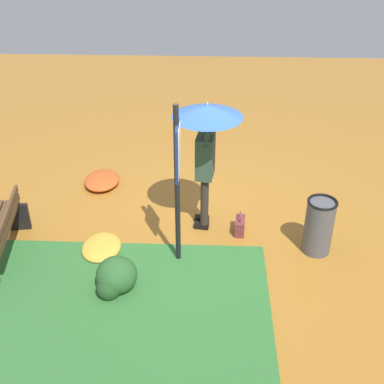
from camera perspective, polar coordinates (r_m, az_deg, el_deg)
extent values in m
plane|color=#9E6623|center=(7.64, 0.97, -3.94)|extent=(18.00, 18.00, 0.00)
cylinder|color=#2D2823|center=(7.52, 1.46, -0.64)|extent=(0.12, 0.12, 0.86)
cylinder|color=#2D2823|center=(7.37, 1.43, -1.39)|extent=(0.12, 0.12, 0.86)
cube|color=black|center=(7.74, 1.13, -3.08)|extent=(0.14, 0.23, 0.08)
cube|color=black|center=(7.59, 1.09, -3.85)|extent=(0.14, 0.23, 0.08)
cube|color=#334738|center=(7.07, 1.53, 4.12)|extent=(0.41, 0.29, 0.64)
sphere|color=beige|center=(6.87, 1.58, 7.53)|extent=(0.20, 0.20, 0.20)
ellipsoid|color=black|center=(6.86, 1.59, 7.75)|extent=(0.20, 0.20, 0.15)
cylinder|color=#334738|center=(7.17, 1.38, 6.40)|extent=(0.18, 0.13, 0.18)
cylinder|color=#334738|center=(7.10, 1.30, 6.92)|extent=(0.24, 0.11, 0.33)
cube|color=black|center=(6.96, 1.43, 7.68)|extent=(0.07, 0.02, 0.14)
cylinder|color=#334738|center=(6.82, 1.57, 5.28)|extent=(0.11, 0.10, 0.09)
cylinder|color=#334738|center=(6.79, 1.67, 6.02)|extent=(0.10, 0.09, 0.23)
cylinder|color=#A5A5AD|center=(6.67, 1.76, 8.49)|extent=(0.02, 0.02, 0.41)
cone|color=#264C8C|center=(6.63, 1.77, 9.24)|extent=(0.96, 0.96, 0.16)
sphere|color=#A5A5AD|center=(6.59, 1.79, 10.13)|extent=(0.02, 0.02, 0.02)
cylinder|color=black|center=(6.33, -1.70, 0.26)|extent=(0.07, 0.07, 2.30)
cube|color=navy|center=(6.06, -1.64, 4.71)|extent=(0.44, 0.04, 0.70)
cube|color=silver|center=(6.06, -1.46, 4.71)|extent=(0.38, 0.01, 0.64)
cube|color=brown|center=(7.48, 5.50, -3.88)|extent=(0.31, 0.17, 0.24)
torus|color=brown|center=(7.39, 5.56, -2.87)|extent=(0.18, 0.03, 0.18)
cube|color=black|center=(7.91, -19.38, -2.71)|extent=(0.11, 0.36, 0.44)
cube|color=#513823|center=(7.25, -20.46, -4.00)|extent=(1.40, 0.31, 0.04)
cube|color=#513823|center=(7.18, -20.24, -3.37)|extent=(1.39, 0.25, 0.10)
cube|color=#513823|center=(7.10, -20.44, -2.44)|extent=(1.39, 0.25, 0.10)
cylinder|color=#4C4C51|center=(7.16, 14.29, -3.91)|extent=(0.40, 0.40, 0.80)
torus|color=black|center=(6.93, 14.74, -1.11)|extent=(0.42, 0.42, 0.04)
ellipsoid|color=#285628|center=(6.47, -8.61, -9.37)|extent=(0.53, 0.53, 0.47)
ellipsoid|color=#1E421E|center=(6.42, -9.50, -10.78)|extent=(0.32, 0.32, 0.32)
ellipsoid|color=gold|center=(7.22, -10.32, -6.22)|extent=(0.69, 0.55, 0.15)
ellipsoid|color=#B74C1E|center=(8.80, -10.25, 1.33)|extent=(0.75, 0.60, 0.16)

